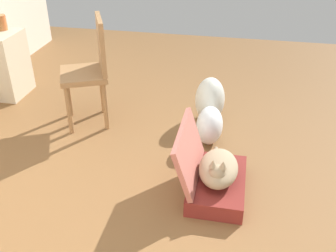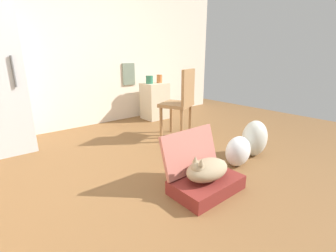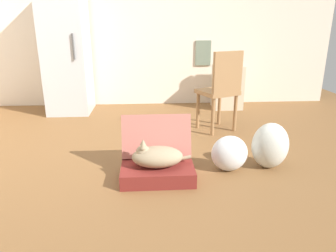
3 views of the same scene
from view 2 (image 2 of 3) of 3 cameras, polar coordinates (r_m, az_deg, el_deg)
The scene contains 11 objects.
ground_plane at distance 2.47m, azimuth -3.89°, elevation -11.86°, with size 7.68×7.68×0.00m, color brown.
wall_back at distance 4.23m, azimuth -23.44°, elevation 16.97°, with size 6.40×0.15×2.60m.
suitcase_base at distance 2.21m, azimuth 9.29°, elevation -13.87°, with size 0.63×0.40×0.13m, color maroon.
suitcase_lid at distance 2.22m, azimuth 5.41°, elevation -6.02°, with size 0.63×0.40×0.04m, color #B26356.
cat at distance 2.13m, azimuth 9.30°, elevation -10.34°, with size 0.52×0.28×0.24m.
plastic_bag_white at distance 2.72m, azimuth 16.61°, elevation -5.87°, with size 0.33×0.23×0.34m, color silver.
plastic_bag_clear at distance 3.04m, azimuth 20.22°, elevation -2.81°, with size 0.34×0.28×0.44m, color silver.
side_table at distance 4.58m, azimuth -3.22°, elevation 6.06°, with size 0.44×0.40×0.68m, color beige.
vase_tall at distance 4.46m, azimuth -4.51°, elevation 11.14°, with size 0.13×0.13×0.15m, color #2D7051.
vase_short at distance 4.58m, azimuth -2.10°, elevation 11.37°, with size 0.11×0.11×0.15m, color #CC6B38.
chair at distance 3.43m, azimuth 3.09°, elevation 6.08°, with size 0.56×0.55×1.00m.
Camera 2 is at (-1.26, -1.77, 1.18)m, focal length 25.16 mm.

